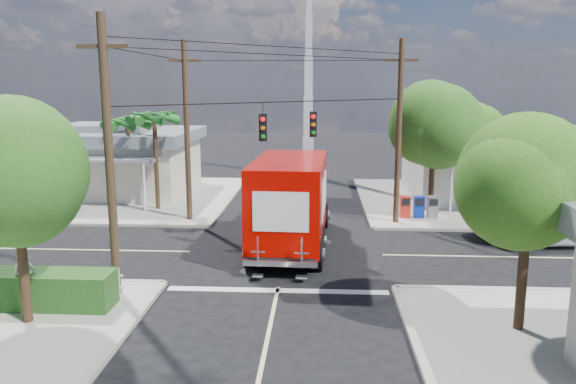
{
  "coord_description": "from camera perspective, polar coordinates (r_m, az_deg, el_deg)",
  "views": [
    {
      "loc": [
        1.38,
        -22.29,
        6.86
      ],
      "look_at": [
        0.0,
        2.0,
        2.2
      ],
      "focal_mm": 35.0,
      "sensor_mm": 36.0,
      "label": 1
    }
  ],
  "objects": [
    {
      "name": "ground",
      "position": [
        23.36,
        -0.28,
        -6.23
      ],
      "size": [
        120.0,
        120.0,
        0.0
      ],
      "primitive_type": "plane",
      "color": "black",
      "rests_on": "ground"
    },
    {
      "name": "sidewalk_ne",
      "position": [
        35.16,
        18.86,
        -0.88
      ],
      "size": [
        14.12,
        14.12,
        0.14
      ],
      "color": "#A39E93",
      "rests_on": "ground"
    },
    {
      "name": "tree_ne_back",
      "position": [
        32.47,
        18.38,
        5.57
      ],
      "size": [
        3.77,
        3.66,
        5.82
      ],
      "color": "#422D1C",
      "rests_on": "sidewalk_ne"
    },
    {
      "name": "building_nw",
      "position": [
        37.53,
        -17.69,
        3.23
      ],
      "size": [
        10.8,
        10.2,
        4.3
      ],
      "color": "beige",
      "rests_on": "sidewalk_nw"
    },
    {
      "name": "vending_boxes",
      "position": [
        29.59,
        13.15,
        -1.48
      ],
      "size": [
        1.9,
        0.5,
        1.1
      ],
      "color": "red",
      "rests_on": "sidewalk_ne"
    },
    {
      "name": "sidewalk_nw",
      "position": [
        36.01,
        -16.72,
        -0.49
      ],
      "size": [
        14.12,
        14.12,
        0.14
      ],
      "color": "#A39E93",
      "rests_on": "ground"
    },
    {
      "name": "pedestrian",
      "position": [
        18.86,
        -25.15,
        -8.2
      ],
      "size": [
        0.79,
        0.72,
        1.8
      ],
      "primitive_type": "imported",
      "rotation": [
        0.0,
        0.0,
        0.58
      ],
      "color": "beige",
      "rests_on": "sidewalk_sw"
    },
    {
      "name": "tree_se",
      "position": [
        16.31,
        23.38,
        -0.01
      ],
      "size": [
        3.67,
        3.54,
        5.62
      ],
      "color": "#422D1C",
      "rests_on": "sidewalk_se"
    },
    {
      "name": "palm_nw_back",
      "position": [
        33.2,
        -16.0,
        6.65
      ],
      "size": [
        3.01,
        3.08,
        5.19
      ],
      "color": "#422D1C",
      "rests_on": "sidewalk_nw"
    },
    {
      "name": "utility_poles",
      "position": [
        24.17,
        -3.82,
        5.63
      ],
      "size": [
        12.0,
        10.68,
        9.0
      ],
      "color": "#473321",
      "rests_on": "ground"
    },
    {
      "name": "tree_ne_front",
      "position": [
        29.7,
        14.66,
        6.45
      ],
      "size": [
        4.21,
        4.14,
        6.66
      ],
      "color": "#422D1C",
      "rests_on": "sidewalk_ne"
    },
    {
      "name": "radio_tower",
      "position": [
        42.31,
        2.09,
        9.19
      ],
      "size": [
        0.8,
        0.8,
        17.0
      ],
      "color": "silver",
      "rests_on": "ground"
    },
    {
      "name": "tree_sw_front",
      "position": [
        17.14,
        -26.03,
        1.25
      ],
      "size": [
        3.88,
        3.78,
        6.03
      ],
      "color": "#422D1C",
      "rests_on": "sidewalk_sw"
    },
    {
      "name": "hedge_sw",
      "position": [
        19.46,
        -26.12,
        -8.8
      ],
      "size": [
        6.2,
        1.2,
        1.1
      ],
      "primitive_type": "cube",
      "color": "#1C4615",
      "rests_on": "sidewalk_sw"
    },
    {
      "name": "delivery_truck",
      "position": [
        23.84,
        0.36,
        -0.97
      ],
      "size": [
        3.25,
        9.14,
        3.9
      ],
      "color": "black",
      "rests_on": "ground"
    },
    {
      "name": "palm_nw_front",
      "position": [
        31.14,
        -13.43,
        7.21
      ],
      "size": [
        3.01,
        3.08,
        5.59
      ],
      "color": "#422D1C",
      "rests_on": "sidewalk_nw"
    },
    {
      "name": "picket_fence",
      "position": [
        20.02,
        -24.5,
        -8.14
      ],
      "size": [
        5.94,
        0.06,
        1.0
      ],
      "color": "silver",
      "rests_on": "sidewalk_sw"
    },
    {
      "name": "building_ne",
      "position": [
        36.3,
        21.09,
        2.93
      ],
      "size": [
        11.8,
        10.2,
        4.5
      ],
      "color": "silver",
      "rests_on": "sidewalk_ne"
    },
    {
      "name": "parked_car",
      "position": [
        27.16,
        24.92,
        -3.19
      ],
      "size": [
        5.65,
        3.1,
        1.5
      ],
      "primitive_type": "imported",
      "rotation": [
        0.0,
        0.0,
        1.69
      ],
      "color": "silver",
      "rests_on": "ground"
    },
    {
      "name": "road_markings",
      "position": [
        21.96,
        -0.52,
        -7.35
      ],
      "size": [
        32.0,
        32.0,
        0.01
      ],
      "color": "beige",
      "rests_on": "ground"
    }
  ]
}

